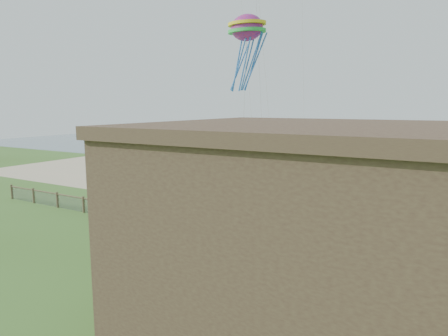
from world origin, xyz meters
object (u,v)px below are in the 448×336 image
at_px(motel, 379,248).
at_px(picnic_table, 291,253).
at_px(octopus_kite, 247,50).
at_px(chainlink_fence, 180,223).

relative_size(motel, picnic_table, 9.00).
bearing_deg(picnic_table, octopus_kite, 146.79).
bearing_deg(octopus_kite, motel, -61.08).
distance_m(picnic_table, octopus_kite, 15.92).
relative_size(chainlink_fence, picnic_table, 21.72).
xyz_separation_m(picnic_table, octopus_kite, (-6.92, 8.25, 11.72)).
bearing_deg(chainlink_fence, octopus_kite, 82.35).
relative_size(chainlink_fence, octopus_kite, 5.90).
xyz_separation_m(chainlink_fence, motel, (13.00, -7.00, 2.95)).
relative_size(motel, octopus_kite, 2.44).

